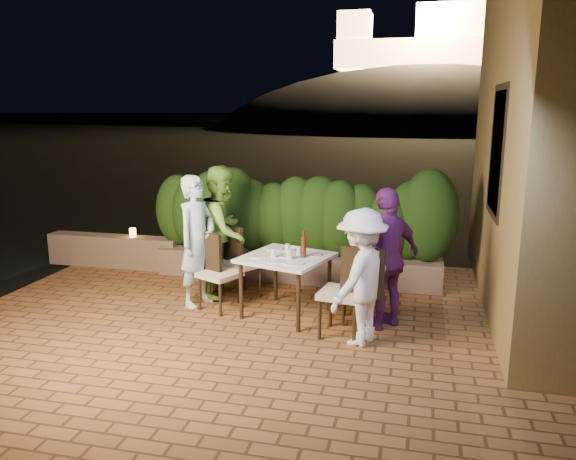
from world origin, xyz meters
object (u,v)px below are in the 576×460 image
(parapet_lamp, at_px, (133,233))
(bowl, at_px, (292,249))
(chair_right_back, at_px, (359,287))
(chair_right_front, at_px, (343,291))
(chair_left_front, at_px, (220,272))
(diner_white, at_px, (361,277))
(beer_bottle, at_px, (304,244))
(diner_green, at_px, (224,231))
(diner_purple, at_px, (387,258))
(chair_left_back, at_px, (241,263))
(diner_blue, at_px, (197,241))
(dining_table, at_px, (286,286))

(parapet_lamp, bearing_deg, bowl, -22.24)
(chair_right_back, bearing_deg, chair_right_front, 69.14)
(bowl, xyz_separation_m, chair_left_front, (-0.86, -0.29, -0.29))
(chair_left_front, xyz_separation_m, diner_white, (1.83, -0.62, 0.26))
(beer_bottle, bearing_deg, diner_green, 154.27)
(chair_left_front, bearing_deg, diner_purple, 22.56)
(chair_left_back, distance_m, diner_green, 0.49)
(bowl, distance_m, chair_right_front, 1.10)
(diner_blue, distance_m, diner_white, 2.29)
(bowl, bearing_deg, diner_blue, -171.26)
(bowl, bearing_deg, dining_table, -90.60)
(beer_bottle, xyz_separation_m, diner_green, (-1.22, 0.59, -0.03))
(diner_white, bearing_deg, diner_purple, -177.61)
(chair_left_front, bearing_deg, chair_right_back, 24.50)
(diner_purple, bearing_deg, diner_green, -65.92)
(chair_right_back, bearing_deg, beer_bottle, -5.75)
(diner_green, bearing_deg, chair_left_front, -165.72)
(bowl, xyz_separation_m, diner_white, (0.97, -0.91, -0.03))
(diner_purple, bearing_deg, chair_left_front, -51.54)
(dining_table, height_order, bowl, bowl)
(diner_green, relative_size, parapet_lamp, 12.59)
(chair_left_front, xyz_separation_m, diner_purple, (2.07, -0.08, 0.34))
(chair_left_back, height_order, diner_green, diner_green)
(chair_right_back, bearing_deg, parapet_lamp, -26.98)
(chair_left_front, height_order, chair_left_back, chair_left_front)
(chair_left_back, distance_m, chair_right_back, 1.72)
(dining_table, bearing_deg, bowl, 89.40)
(chair_left_back, relative_size, diner_purple, 0.58)
(chair_right_back, bearing_deg, dining_table, -6.53)
(chair_right_front, distance_m, diner_purple, 0.67)
(chair_right_back, distance_m, parapet_lamp, 4.01)
(beer_bottle, distance_m, chair_right_front, 0.82)
(chair_left_front, distance_m, chair_left_back, 0.53)
(beer_bottle, bearing_deg, chair_right_back, -0.23)
(diner_purple, bearing_deg, parapet_lamp, -70.00)
(diner_white, xyz_separation_m, diner_purple, (0.23, 0.54, 0.08))
(bowl, height_order, chair_left_back, chair_left_back)
(chair_right_front, bearing_deg, dining_table, -23.77)
(chair_right_front, bearing_deg, diner_green, -22.48)
(bowl, bearing_deg, chair_right_front, -45.29)
(bowl, relative_size, chair_right_front, 0.16)
(beer_bottle, xyz_separation_m, diner_blue, (-1.41, 0.12, -0.07))
(chair_left_front, relative_size, diner_white, 0.65)
(bowl, relative_size, chair_right_back, 0.19)
(dining_table, distance_m, chair_left_back, 0.91)
(diner_green, distance_m, diner_white, 2.32)
(chair_left_back, height_order, chair_right_back, chair_left_back)
(chair_left_front, bearing_deg, bowl, 43.58)
(chair_right_back, distance_m, diner_white, 0.69)
(diner_purple, bearing_deg, bowl, -66.45)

